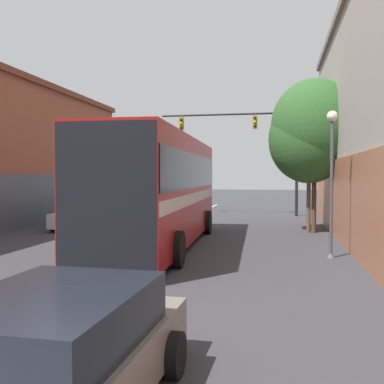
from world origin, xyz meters
TOP-DOWN VIEW (x-y plane):
  - lane_center_line at (0.00, 16.01)m, footprint 0.14×44.02m
  - bus at (1.14, 15.05)m, footprint 3.12×11.54m
  - hatchback_foreground at (2.95, 3.83)m, footprint 2.22×4.68m
  - parked_car_left_near at (-3.97, 25.71)m, footprint 2.34×4.05m
  - parked_car_left_mid at (-4.22, 31.18)m, footprint 1.95×4.22m
  - parked_car_left_far at (-3.92, 19.68)m, footprint 2.07×4.37m
  - traffic_signal_gantry at (3.74, 28.01)m, footprint 8.56×0.36m
  - street_lamp at (6.76, 13.90)m, footprint 0.33×0.33m
  - street_tree_near at (6.48, 19.99)m, footprint 3.49×3.14m
  - street_tree_far at (6.70, 19.93)m, footprint 3.73×3.35m

SIDE VIEW (x-z plane):
  - lane_center_line at x=0.00m, z-range 0.00..0.01m
  - parked_car_left_near at x=-3.97m, z-range -0.01..1.19m
  - parked_car_left_mid at x=-4.22m, z-range -0.02..1.23m
  - hatchback_foreground at x=2.95m, z-range -0.03..1.26m
  - parked_car_left_far at x=-3.92m, z-range -0.05..1.36m
  - bus at x=1.14m, z-range 0.22..4.00m
  - street_lamp at x=6.76m, z-range 0.41..4.83m
  - street_tree_near at x=6.48m, z-range 1.07..7.05m
  - street_tree_far at x=6.70m, z-range 1.27..7.92m
  - traffic_signal_gantry at x=3.74m, z-range 1.51..8.12m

